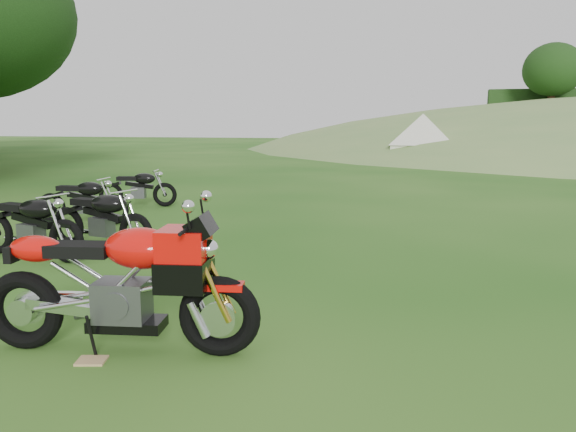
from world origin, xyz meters
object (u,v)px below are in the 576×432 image
(sport_motorcycle, at_px, (118,274))
(tent_left, at_px, (422,137))
(vintage_moto_a, at_px, (30,224))
(vintage_moto_b, at_px, (82,199))
(plywood_board, at_px, (92,361))
(vintage_moto_c, at_px, (100,217))
(vintage_moto_d, at_px, (138,187))

(sport_motorcycle, relative_size, tent_left, 0.80)
(vintage_moto_a, xyz_separation_m, vintage_moto_b, (-0.90, 2.59, -0.03))
(vintage_moto_a, height_order, tent_left, tent_left)
(plywood_board, height_order, vintage_moto_c, vintage_moto_c)
(vintage_moto_a, bearing_deg, vintage_moto_c, 57.64)
(sport_motorcycle, bearing_deg, tent_left, 75.94)
(vintage_moto_b, bearing_deg, vintage_moto_a, -76.05)
(vintage_moto_b, height_order, vintage_moto_d, vintage_moto_b)
(tent_left, bearing_deg, sport_motorcycle, -94.50)
(vintage_moto_a, distance_m, tent_left, 21.66)
(vintage_moto_d, bearing_deg, vintage_moto_c, -82.12)
(sport_motorcycle, xyz_separation_m, vintage_moto_a, (-2.94, 2.64, -0.17))
(plywood_board, bearing_deg, sport_motorcycle, 61.82)
(vintage_moto_b, relative_size, vintage_moto_c, 0.94)
(vintage_moto_c, bearing_deg, vintage_moto_d, 123.76)
(plywood_board, height_order, vintage_moto_d, vintage_moto_d)
(vintage_moto_a, height_order, vintage_moto_b, vintage_moto_a)
(plywood_board, distance_m, vintage_moto_c, 4.21)
(vintage_moto_c, height_order, vintage_moto_d, vintage_moto_c)
(plywood_board, relative_size, vintage_moto_c, 0.12)
(sport_motorcycle, height_order, vintage_moto_b, sport_motorcycle)
(vintage_moto_a, xyz_separation_m, vintage_moto_c, (0.66, 0.71, -0.00))
(plywood_board, bearing_deg, vintage_moto_d, 116.06)
(plywood_board, height_order, tent_left, tent_left)
(plywood_board, xyz_separation_m, vintage_moto_a, (-2.80, 2.88, 0.49))
(sport_motorcycle, distance_m, vintage_moto_d, 8.37)
(plywood_board, distance_m, tent_left, 24.05)
(vintage_moto_c, bearing_deg, tent_left, 89.73)
(vintage_moto_a, relative_size, vintage_moto_c, 1.00)
(vintage_moto_d, bearing_deg, vintage_moto_b, -102.50)
(vintage_moto_c, bearing_deg, vintage_moto_a, -120.89)
(sport_motorcycle, bearing_deg, vintage_moto_d, 108.91)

